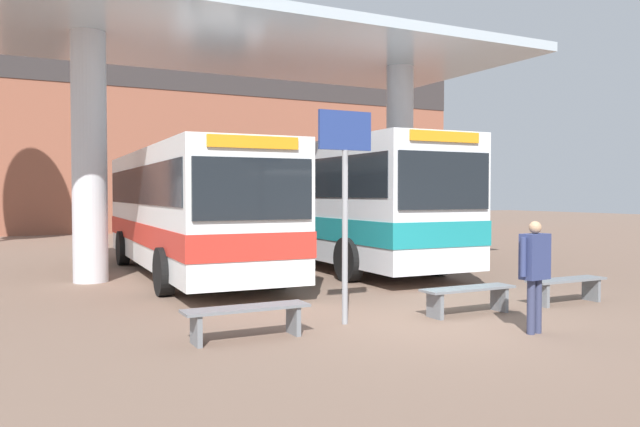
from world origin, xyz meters
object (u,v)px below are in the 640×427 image
at_px(transit_bus_left_bay, 188,206).
at_px(parked_car_street, 219,214).
at_px(transit_bus_center_bay, 336,199).
at_px(pedestrian_waiting, 535,265).
at_px(waiting_bench_far_platform, 247,315).
at_px(waiting_bench_near_pillar, 468,294).
at_px(waiting_bench_mid_platform, 566,285).
at_px(info_sign_platform, 345,174).

distance_m(transit_bus_left_bay, parked_car_street, 15.33).
relative_size(transit_bus_center_bay, pedestrian_waiting, 6.26).
bearing_deg(pedestrian_waiting, transit_bus_center_bay, 73.67).
relative_size(pedestrian_waiting, parked_car_street, 0.38).
distance_m(waiting_bench_far_platform, parked_car_street, 22.62).
height_order(transit_bus_center_bay, waiting_bench_near_pillar, transit_bus_center_bay).
xyz_separation_m(waiting_bench_mid_platform, info_sign_platform, (-4.51, 0.29, 1.99)).
height_order(waiting_bench_near_pillar, waiting_bench_far_platform, same).
xyz_separation_m(waiting_bench_near_pillar, parked_car_street, (2.67, 21.63, 0.69)).
xyz_separation_m(waiting_bench_near_pillar, info_sign_platform, (-2.20, 0.29, 1.99)).
relative_size(transit_bus_left_bay, info_sign_platform, 3.11).
bearing_deg(waiting_bench_mid_platform, transit_bus_center_bay, 96.52).
distance_m(transit_bus_left_bay, transit_bus_center_bay, 4.25).
bearing_deg(transit_bus_center_bay, info_sign_platform, 64.13).
xyz_separation_m(waiting_bench_near_pillar, waiting_bench_far_platform, (-3.92, 0.00, 0.00)).
height_order(waiting_bench_near_pillar, waiting_bench_mid_platform, same).
xyz_separation_m(waiting_bench_mid_platform, waiting_bench_far_platform, (-6.24, 0.00, 0.00)).
bearing_deg(pedestrian_waiting, waiting_bench_near_pillar, 80.29).
xyz_separation_m(transit_bus_left_bay, info_sign_platform, (0.57, -7.02, 0.62)).
bearing_deg(info_sign_platform, transit_bus_left_bay, 94.64).
distance_m(transit_bus_center_bay, waiting_bench_far_platform, 9.24).
distance_m(waiting_bench_mid_platform, parked_car_street, 21.64).
distance_m(transit_bus_left_bay, waiting_bench_mid_platform, 9.01).
xyz_separation_m(transit_bus_left_bay, waiting_bench_far_platform, (-1.15, -7.31, -1.37)).
bearing_deg(transit_bus_center_bay, parked_car_street, -93.17).
height_order(transit_bus_center_bay, info_sign_platform, transit_bus_center_bay).
xyz_separation_m(transit_bus_left_bay, parked_car_street, (5.44, 14.32, -0.69)).
xyz_separation_m(pedestrian_waiting, parked_car_street, (2.76, 23.16, 0.04)).
bearing_deg(transit_bus_left_bay, pedestrian_waiting, 108.84).
bearing_deg(parked_car_street, transit_bus_center_bay, -91.53).
xyz_separation_m(info_sign_platform, pedestrian_waiting, (2.11, -1.83, -1.34)).
bearing_deg(waiting_bench_near_pillar, info_sign_platform, 172.48).
bearing_deg(waiting_bench_mid_platform, waiting_bench_near_pillar, 180.00).
distance_m(waiting_bench_mid_platform, info_sign_platform, 4.94).
height_order(info_sign_platform, parked_car_street, info_sign_platform).
relative_size(waiting_bench_mid_platform, waiting_bench_far_platform, 0.92).
bearing_deg(transit_bus_center_bay, transit_bus_left_bay, 2.18).
xyz_separation_m(transit_bus_center_bay, waiting_bench_near_pillar, (-1.47, -7.35, -1.52)).
relative_size(transit_bus_left_bay, pedestrian_waiting, 6.30).
relative_size(transit_bus_left_bay, waiting_bench_mid_platform, 6.22).
bearing_deg(waiting_bench_far_platform, parked_car_street, 73.04).
distance_m(info_sign_platform, pedestrian_waiting, 3.09).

